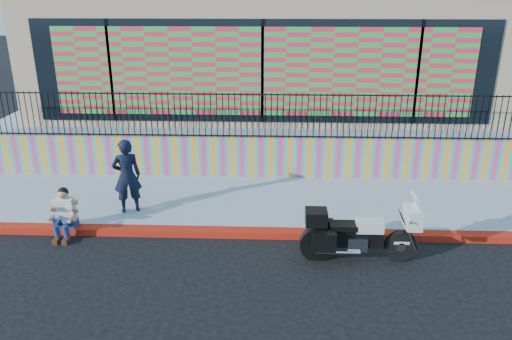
{
  "coord_description": "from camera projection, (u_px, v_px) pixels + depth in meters",
  "views": [
    {
      "loc": [
        0.36,
        -9.57,
        5.07
      ],
      "look_at": [
        -0.06,
        1.2,
        1.08
      ],
      "focal_mm": 35.0,
      "sensor_mm": 36.0,
      "label": 1
    }
  ],
  "objects": [
    {
      "name": "seated_man",
      "position": [
        64.0,
        218.0,
        10.56
      ],
      "size": [
        0.54,
        0.71,
        1.06
      ],
      "color": "navy",
      "rests_on": "ground"
    },
    {
      "name": "ground",
      "position": [
        257.0,
        236.0,
        10.74
      ],
      "size": [
        90.0,
        90.0,
        0.0
      ],
      "primitive_type": "plane",
      "color": "black",
      "rests_on": "ground"
    },
    {
      "name": "police_officer",
      "position": [
        127.0,
        176.0,
        11.3
      ],
      "size": [
        0.74,
        0.62,
        1.74
      ],
      "primitive_type": "imported",
      "rotation": [
        0.0,
        0.0,
        3.52
      ],
      "color": "black",
      "rests_on": "sidewalk"
    },
    {
      "name": "sidewalk",
      "position": [
        259.0,
        202.0,
        12.26
      ],
      "size": [
        16.0,
        3.0,
        0.15
      ],
      "primitive_type": "cube",
      "color": "#949DB2",
      "rests_on": "ground"
    },
    {
      "name": "mural_wall",
      "position": [
        261.0,
        157.0,
        13.55
      ],
      "size": [
        16.0,
        0.2,
        1.1
      ],
      "primitive_type": "cube",
      "color": "#DD3A7E",
      "rests_on": "sidewalk"
    },
    {
      "name": "red_curb",
      "position": [
        257.0,
        233.0,
        10.72
      ],
      "size": [
        16.0,
        0.3,
        0.15
      ],
      "primitive_type": "cube",
      "color": "#A10B0C",
      "rests_on": "ground"
    },
    {
      "name": "metal_fence",
      "position": [
        261.0,
        116.0,
        13.15
      ],
      "size": [
        15.8,
        0.04,
        1.2
      ],
      "primitive_type": null,
      "color": "black",
      "rests_on": "mural_wall"
    },
    {
      "name": "storefront_building",
      "position": [
        266.0,
        42.0,
        17.24
      ],
      "size": [
        14.0,
        8.06,
        4.0
      ],
      "color": "tan",
      "rests_on": "elevated_platform"
    },
    {
      "name": "elevated_platform",
      "position": [
        265.0,
        114.0,
        18.35
      ],
      "size": [
        16.0,
        10.0,
        1.25
      ],
      "primitive_type": "cube",
      "color": "#949DB2",
      "rests_on": "ground"
    },
    {
      "name": "police_motorcycle",
      "position": [
        358.0,
        233.0,
        9.64
      ],
      "size": [
        2.24,
        0.74,
        1.39
      ],
      "color": "black",
      "rests_on": "ground"
    }
  ]
}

